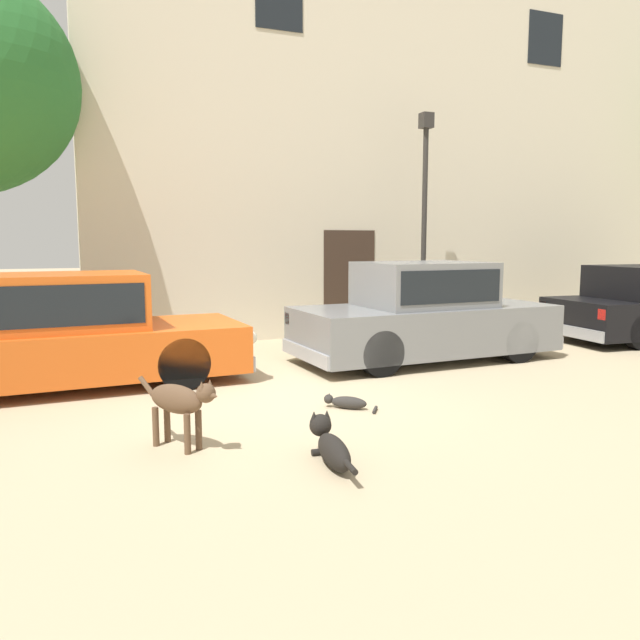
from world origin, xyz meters
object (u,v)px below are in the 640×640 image
parked_sedan_second (424,313)px  stray_dog_tan (331,446)px  stray_dog_spotted (180,402)px  street_lamp (425,198)px  stray_cat (347,402)px  parked_sedan_nearest (63,332)px

parked_sedan_second → stray_dog_tan: size_ratio=3.91×
stray_dog_spotted → stray_dog_tan: 1.43m
stray_dog_spotted → street_lamp: bearing=96.3°
stray_dog_spotted → street_lamp: size_ratio=0.20×
stray_dog_spotted → stray_cat: stray_dog_spotted is taller
parked_sedan_nearest → parked_sedan_second: size_ratio=1.09×
parked_sedan_second → stray_dog_tan: (-3.14, -3.68, -0.61)m
parked_sedan_second → stray_cat: parked_sedan_second is taller
parked_sedan_second → stray_cat: 3.24m
stray_cat → street_lamp: street_lamp is taller
stray_dog_spotted → stray_cat: bearing=73.7°
parked_sedan_second → street_lamp: street_lamp is taller
street_lamp → parked_sedan_nearest: bearing=-164.0°
stray_dog_spotted → street_lamp: 7.62m
stray_dog_spotted → stray_cat: 2.10m
stray_cat → parked_sedan_nearest: bearing=2.7°
parked_sedan_second → stray_cat: (-2.31, -2.17, -0.69)m
stray_dog_tan → parked_sedan_nearest: bearing=34.8°
stray_dog_spotted → stray_dog_tan: bearing=18.0°
parked_sedan_second → street_lamp: size_ratio=1.01×
stray_dog_spotted → parked_sedan_second: bearing=88.3°
parked_sedan_nearest → parked_sedan_second: 5.29m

